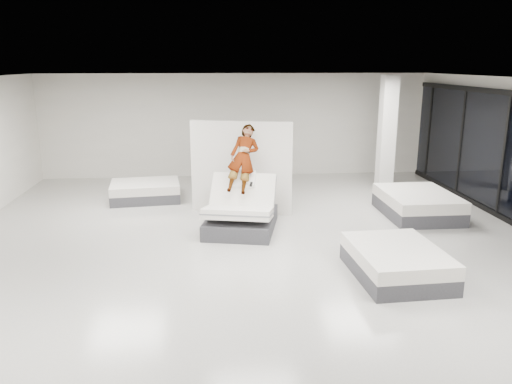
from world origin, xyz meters
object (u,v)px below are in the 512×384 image
flat_bed_left_far (145,191)px  flat_bed_right_far (417,204)px  hero_bed (241,214)px  column (387,135)px  person (243,172)px  remote (251,184)px  flat_bed_right_near (396,262)px  divider_panel (241,168)px

flat_bed_left_far → flat_bed_right_far: bearing=-16.9°
hero_bed → column: (4.16, 2.91, 1.23)m
person → column: bearing=45.0°
remote → column: (3.95, 2.97, 0.57)m
flat_bed_right_far → flat_bed_right_near: flat_bed_right_far is taller
hero_bed → flat_bed_right_near: 3.62m
hero_bed → divider_panel: size_ratio=0.88×
divider_panel → flat_bed_right_far: size_ratio=1.18×
hero_bed → flat_bed_right_far: bearing=9.0°
flat_bed_right_near → divider_panel: bearing=121.0°
hero_bed → flat_bed_right_far: 4.26m
flat_bed_left_far → column: (6.52, 0.25, 1.36)m
flat_bed_right_near → flat_bed_left_far: flat_bed_right_near is taller
flat_bed_right_far → column: size_ratio=0.64×
hero_bed → flat_bed_right_near: (2.46, -2.66, -0.11)m
person → flat_bed_right_near: (2.39, -2.99, -0.95)m
flat_bed_right_near → column: bearing=73.0°
hero_bed → person: person is taller
person → remote: person is taller
person → flat_bed_left_far: bearing=149.1°
divider_panel → flat_bed_right_near: bearing=-43.6°
divider_panel → flat_bed_left_far: (-2.45, 1.35, -0.86)m
person → flat_bed_right_far: bearing=17.4°
person → column: (4.09, 2.58, 0.39)m
hero_bed → flat_bed_left_far: (-2.36, 2.66, -0.13)m
flat_bed_left_far → remote: bearing=-46.5°
remote → flat_bed_right_near: size_ratio=0.07×
remote → flat_bed_right_far: bearing=23.1°
divider_panel → flat_bed_right_near: 4.70m
remote → flat_bed_right_near: (2.25, -2.60, -0.77)m
hero_bed → flat_bed_left_far: 3.56m
flat_bed_right_far → column: bearing=91.2°
divider_panel → flat_bed_right_near: (2.38, -3.96, -0.85)m
hero_bed → flat_bed_right_near: bearing=-47.2°
remote → column: size_ratio=0.04×
flat_bed_right_near → remote: bearing=130.9°
hero_bed → remote: (0.21, -0.06, 0.66)m
divider_panel → flat_bed_left_far: divider_panel is taller
flat_bed_right_far → column: (-0.05, 2.24, 1.32)m
person → remote: 0.45m
hero_bed → remote: size_ratio=15.20×
divider_panel → column: 4.41m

